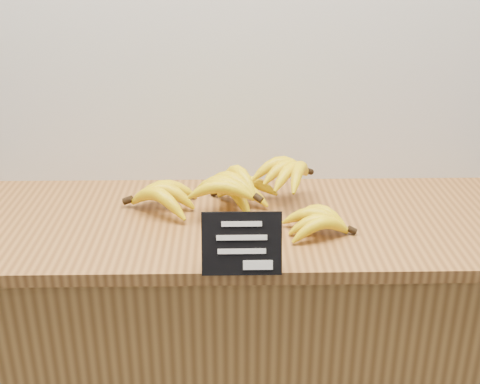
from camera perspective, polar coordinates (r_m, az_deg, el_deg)
counter at (r=1.77m, az=-0.03°, el=-16.53°), size 1.39×0.50×0.90m
counter_top at (r=1.51m, az=-0.04°, el=-2.90°), size 1.44×0.54×0.03m
chalkboard_sign at (r=1.24m, az=0.16°, el=-4.93°), size 0.17×0.04×0.13m
banana_pile at (r=1.51m, az=0.03°, el=-0.21°), size 0.56×0.39×0.12m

